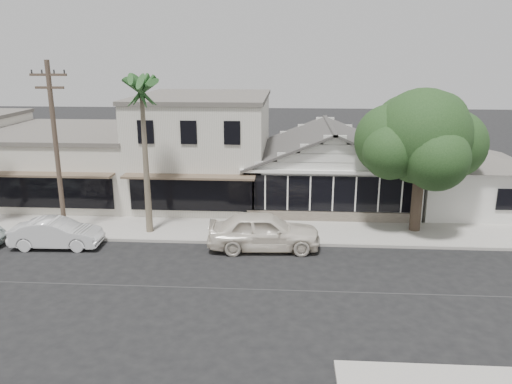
# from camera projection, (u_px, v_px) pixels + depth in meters

# --- Properties ---
(ground) EXTENTS (140.00, 140.00, 0.00)m
(ground) POSITION_uv_depth(u_px,v_px,m) (225.00, 289.00, 20.39)
(ground) COLOR black
(ground) RESTS_ON ground
(sidewalk_north) EXTENTS (90.00, 3.50, 0.15)m
(sidewalk_north) POSITION_uv_depth(u_px,v_px,m) (96.00, 227.00, 27.36)
(sidewalk_north) COLOR #9E9991
(sidewalk_north) RESTS_ON ground
(corner_shop) EXTENTS (10.40, 8.60, 5.10)m
(corner_shop) POSITION_uv_depth(u_px,v_px,m) (328.00, 163.00, 31.36)
(corner_shop) COLOR silver
(corner_shop) RESTS_ON ground
(side_cottage) EXTENTS (6.00, 6.00, 3.00)m
(side_cottage) POSITION_uv_depth(u_px,v_px,m) (465.00, 186.00, 30.21)
(side_cottage) COLOR silver
(side_cottage) RESTS_ON ground
(row_building_near) EXTENTS (8.00, 10.00, 6.50)m
(row_building_near) POSITION_uv_depth(u_px,v_px,m) (205.00, 149.00, 32.68)
(row_building_near) COLOR silver
(row_building_near) RESTS_ON ground
(row_building_midnear) EXTENTS (10.00, 10.00, 4.20)m
(row_building_midnear) POSITION_uv_depth(u_px,v_px,m) (73.00, 164.00, 33.55)
(row_building_midnear) COLOR beige
(row_building_midnear) RESTS_ON ground
(utility_pole) EXTENTS (1.80, 0.24, 9.00)m
(utility_pole) POSITION_uv_depth(u_px,v_px,m) (56.00, 147.00, 24.67)
(utility_pole) COLOR brown
(utility_pole) RESTS_ON ground
(car_0) EXTENTS (5.60, 2.53, 1.86)m
(car_0) POSITION_uv_depth(u_px,v_px,m) (264.00, 231.00, 24.31)
(car_0) COLOR silver
(car_0) RESTS_ON ground
(car_1) EXTENTS (4.44, 1.72, 1.44)m
(car_1) POSITION_uv_depth(u_px,v_px,m) (56.00, 233.00, 24.59)
(car_1) COLOR silver
(car_1) RESTS_ON ground
(shade_tree) EXTENTS (6.90, 6.24, 7.65)m
(shade_tree) POSITION_uv_depth(u_px,v_px,m) (420.00, 139.00, 25.67)
(shade_tree) COLOR brown
(shade_tree) RESTS_ON ground
(palm_east) EXTENTS (3.03, 3.03, 8.68)m
(palm_east) POSITION_uv_depth(u_px,v_px,m) (141.00, 91.00, 24.56)
(palm_east) COLOR #726651
(palm_east) RESTS_ON ground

